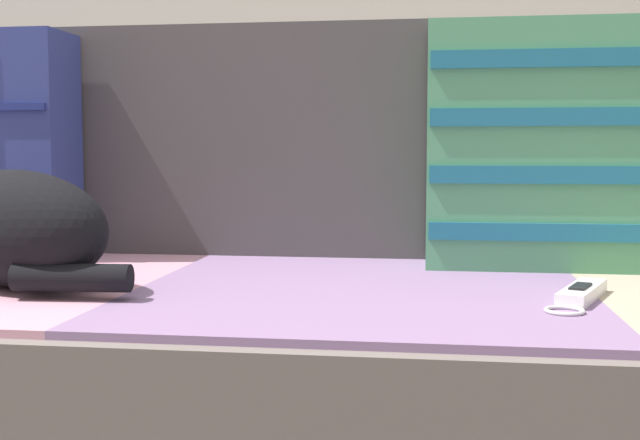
{
  "coord_description": "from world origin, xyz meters",
  "views": [
    {
      "loc": [
        0.31,
        -1.05,
        0.6
      ],
      "look_at": [
        0.16,
        0.06,
        0.51
      ],
      "focal_mm": 45.0,
      "sensor_mm": 36.0,
      "label": 1
    }
  ],
  "objects_px": {
    "couch": "(228,409)",
    "throw_pillow_striped": "(563,146)",
    "game_remote_far": "(581,294)",
    "sleeping_cat": "(3,231)"
  },
  "relations": [
    {
      "from": "sleeping_cat",
      "to": "game_remote_far",
      "type": "xyz_separation_m",
      "value": [
        0.82,
        -0.0,
        -0.07
      ]
    },
    {
      "from": "couch",
      "to": "game_remote_far",
      "type": "xyz_separation_m",
      "value": [
        0.51,
        -0.11,
        0.21
      ]
    },
    {
      "from": "game_remote_far",
      "to": "throw_pillow_striped",
      "type": "bearing_deg",
      "value": 86.45
    },
    {
      "from": "couch",
      "to": "sleeping_cat",
      "type": "relative_size",
      "value": 5.08
    },
    {
      "from": "throw_pillow_striped",
      "to": "game_remote_far",
      "type": "height_order",
      "value": "throw_pillow_striped"
    },
    {
      "from": "couch",
      "to": "game_remote_far",
      "type": "height_order",
      "value": "game_remote_far"
    },
    {
      "from": "couch",
      "to": "game_remote_far",
      "type": "bearing_deg",
      "value": -11.88
    },
    {
      "from": "throw_pillow_striped",
      "to": "game_remote_far",
      "type": "relative_size",
      "value": 2.17
    },
    {
      "from": "couch",
      "to": "throw_pillow_striped",
      "type": "xyz_separation_m",
      "value": [
        0.53,
        0.2,
        0.41
      ]
    },
    {
      "from": "throw_pillow_striped",
      "to": "sleeping_cat",
      "type": "distance_m",
      "value": 0.9
    }
  ]
}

